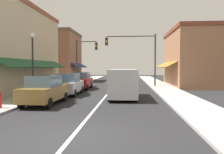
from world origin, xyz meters
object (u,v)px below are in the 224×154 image
at_px(fire_hydrant, 0,100).
at_px(van_in_lane, 123,83).
at_px(street_lamp_left_near, 33,54).
at_px(parked_car_second_left, 69,84).
at_px(traffic_signal_mast_arm, 138,51).
at_px(parked_car_nearest_left, 45,90).
at_px(parked_car_third_left, 82,81).
at_px(traffic_signal_left_corner, 83,55).

bearing_deg(fire_hydrant, van_in_lane, 38.40).
bearing_deg(street_lamp_left_near, parked_car_second_left, 51.37).
bearing_deg(van_in_lane, traffic_signal_mast_arm, 80.05).
bearing_deg(traffic_signal_mast_arm, fire_hydrant, -118.39).
bearing_deg(fire_hydrant, parked_car_second_left, 73.73).
bearing_deg(traffic_signal_mast_arm, parked_car_nearest_left, -115.94).
distance_m(parked_car_third_left, street_lamp_left_near, 7.76).
relative_size(parked_car_second_left, parked_car_third_left, 1.00).
height_order(street_lamp_left_near, fire_hydrant, street_lamp_left_near).
xyz_separation_m(parked_car_nearest_left, parked_car_third_left, (0.18, 9.32, 0.00)).
distance_m(traffic_signal_left_corner, fire_hydrant, 16.46).
relative_size(traffic_signal_mast_arm, fire_hydrant, 7.02).
distance_m(traffic_signal_mast_arm, fire_hydrant, 16.80).
bearing_deg(traffic_signal_left_corner, parked_car_third_left, -80.13).
relative_size(parked_car_third_left, street_lamp_left_near, 0.88).
relative_size(traffic_signal_mast_arm, traffic_signal_left_corner, 1.06).
relative_size(parked_car_second_left, traffic_signal_left_corner, 0.72).
bearing_deg(parked_car_second_left, street_lamp_left_near, -130.01).
xyz_separation_m(van_in_lane, traffic_signal_left_corner, (-5.32, 11.08, 2.61)).
xyz_separation_m(traffic_signal_left_corner, street_lamp_left_near, (-1.06, -12.05, -0.57)).
xyz_separation_m(parked_car_third_left, fire_hydrant, (-1.89, -11.23, -0.33)).
height_order(traffic_signal_mast_arm, fire_hydrant, traffic_signal_mast_arm).
relative_size(van_in_lane, fire_hydrant, 6.00).
xyz_separation_m(van_in_lane, fire_hydrant, (-6.36, -5.04, -0.60)).
relative_size(parked_car_second_left, street_lamp_left_near, 0.88).
height_order(parked_car_nearest_left, van_in_lane, van_in_lane).
bearing_deg(van_in_lane, street_lamp_left_near, -172.52).
bearing_deg(traffic_signal_left_corner, fire_hydrant, -93.69).
height_order(parked_car_nearest_left, parked_car_second_left, same).
distance_m(parked_car_second_left, traffic_signal_left_corner, 10.13).
distance_m(van_in_lane, traffic_signal_mast_arm, 9.98).
xyz_separation_m(parked_car_second_left, van_in_lane, (4.48, -1.40, 0.27)).
distance_m(parked_car_third_left, traffic_signal_left_corner, 5.74).
distance_m(parked_car_third_left, van_in_lane, 7.64).
relative_size(parked_car_third_left, van_in_lane, 0.79).
bearing_deg(parked_car_third_left, parked_car_second_left, -91.55).
distance_m(van_in_lane, street_lamp_left_near, 6.77).
distance_m(traffic_signal_mast_arm, street_lamp_left_near, 13.02).
distance_m(parked_car_second_left, fire_hydrant, 6.71).
bearing_deg(traffic_signal_left_corner, street_lamp_left_near, -95.01).
bearing_deg(parked_car_nearest_left, fire_hydrant, -130.61).
distance_m(parked_car_second_left, traffic_signal_mast_arm, 10.49).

